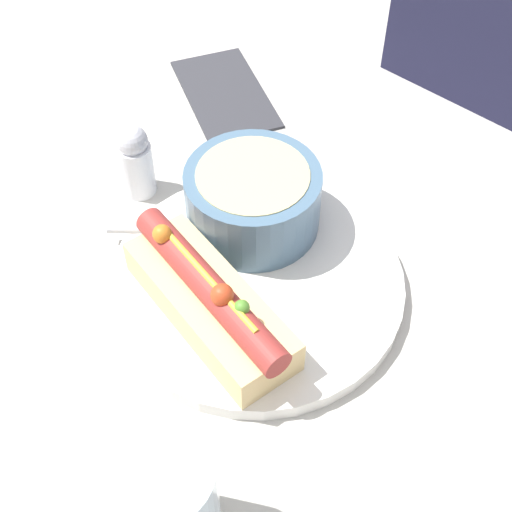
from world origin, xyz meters
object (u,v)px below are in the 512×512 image
Objects in this scene: soup_bowl at (253,197)px; drinking_glass at (169,505)px; hot_dog at (212,302)px; salt_shaker at (135,161)px; spoon at (235,227)px.

soup_bowl is 1.17× the size of drinking_glass.
salt_shaker is at bearing 168.87° from hot_dog.
hot_dog is 0.11m from soup_bowl.
salt_shaker is (-0.16, 0.07, 0.00)m from hot_dog.
drinking_glass is at bearing -97.84° from spoon.
hot_dog is 2.33× the size of salt_shaker.
soup_bowl is 0.96× the size of spoon.
spoon is at bearing 133.75° from hot_dog.
hot_dog is at bearing -22.15° from salt_shaker.
spoon is 1.22× the size of drinking_glass.
drinking_glass is at bearing -37.73° from salt_shaker.
spoon is 0.26m from drinking_glass.
drinking_glass is 1.33× the size of salt_shaker.
soup_bowl is at bearing 32.25° from spoon.
soup_bowl is at bearing 14.94° from salt_shaker.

